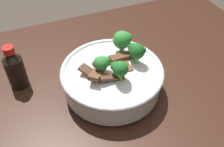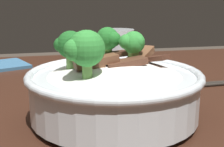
{
  "view_description": "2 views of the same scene",
  "coord_description": "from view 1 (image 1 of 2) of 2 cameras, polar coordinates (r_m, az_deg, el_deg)",
  "views": [
    {
      "loc": [
        -0.18,
        -0.35,
        1.27
      ],
      "look_at": [
        -0.01,
        0.07,
        0.84
      ],
      "focal_mm": 41.11,
      "sensor_mm": 36.0,
      "label": 1
    },
    {
      "loc": [
        0.1,
        0.52,
        0.95
      ],
      "look_at": [
        0.01,
        0.11,
        0.85
      ],
      "focal_mm": 50.34,
      "sensor_mm": 36.0,
      "label": 2
    }
  ],
  "objects": [
    {
      "name": "soy_sauce_bottle",
      "position": [
        0.7,
        -20.76,
        0.93
      ],
      "size": [
        0.05,
        0.05,
        0.13
      ],
      "color": "black",
      "rests_on": "dining_table"
    },
    {
      "name": "dining_table",
      "position": [
        0.73,
        2.53,
        -14.42
      ],
      "size": [
        1.11,
        0.95,
        0.77
      ],
      "color": "#381E14",
      "rests_on": "ground"
    },
    {
      "name": "rice_bowl",
      "position": [
        0.65,
        0.4,
        -0.37
      ],
      "size": [
        0.26,
        0.26,
        0.14
      ],
      "color": "silver",
      "rests_on": "dining_table"
    }
  ]
}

